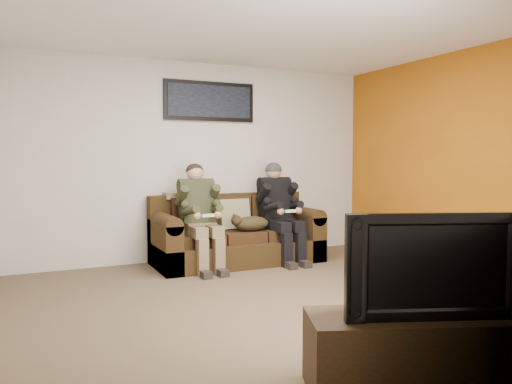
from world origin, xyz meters
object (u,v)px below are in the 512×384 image
cat (250,223)px  sofa (235,237)px  framed_poster (210,101)px  person_left (200,210)px  television (430,263)px  tv_stand (428,352)px  person_right (279,206)px

cat → sofa: bearing=114.8°
cat → framed_poster: size_ratio=0.53×
person_left → cat: 0.68m
person_left → television: size_ratio=1.21×
sofa → television: size_ratio=2.01×
cat → television: bearing=-97.7°
person_left → tv_stand: bearing=-87.2°
cat → tv_stand: cat is taller
sofa → framed_poster: 1.83m
sofa → cat: sofa is taller
person_right → tv_stand: 3.75m
person_left → cat: person_left is taller
television → person_right: bearing=96.7°
person_right → television: bearing=-104.3°
sofa → television: (-0.37, -3.78, 0.42)m
person_left → framed_poster: bearing=58.6°
framed_poster → tv_stand: framed_poster is taller
person_right → framed_poster: size_ratio=1.03×
sofa → person_left: (-0.55, -0.18, 0.39)m
sofa → tv_stand: size_ratio=1.51×
person_right → framed_poster: bearing=142.8°
tv_stand → television: (0.00, -0.00, 0.53)m
framed_poster → television: (-0.17, -4.17, -1.35)m
tv_stand → television: bearing=-68.9°
framed_poster → television: 4.38m
sofa → framed_poster: size_ratio=1.70×
person_right → tv_stand: bearing=-104.3°
tv_stand → person_left: bearing=113.8°
cat → framed_poster: 1.72m
sofa → cat: (0.11, -0.23, 0.20)m
tv_stand → framed_poster: bearing=108.7°
sofa → cat: bearing=-65.2°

